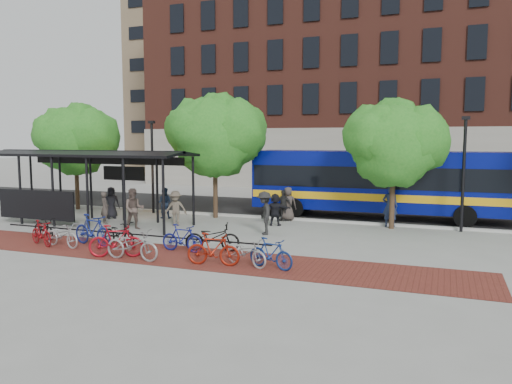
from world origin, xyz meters
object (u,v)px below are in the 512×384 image
(lamp_post_left, at_px, (152,164))
(pedestrian_6, at_px, (288,204))
(bike_3, at_px, (93,230))
(pedestrian_9, at_px, (264,213))
(tree_b, at_px, (217,133))
(bike_5, at_px, (116,241))
(bike_2, at_px, (62,235))
(pedestrian_1, at_px, (105,208))
(tree_a, at_px, (77,137))
(bike_10, at_px, (246,252))
(bike_0, at_px, (44,228))
(bike_6, at_px, (132,245))
(bike_8, at_px, (212,237))
(bike_7, at_px, (182,238))
(pedestrian_2, at_px, (164,203))
(bike_9, at_px, (213,249))
(bike_1, at_px, (41,233))
(bike_11, at_px, (271,253))
(pedestrian_5, at_px, (275,210))
(pedestrian_7, at_px, (390,206))
(bus_shelter, at_px, (86,162))
(tree_c, at_px, (396,141))
(lamp_post_right, at_px, (464,170))
(bus, at_px, (378,180))
(bike_4, at_px, (119,233))
(pedestrian_0, at_px, (111,203))
(pedestrian_4, at_px, (283,205))
(pedestrian_3, at_px, (176,208))
(pedestrian_8, at_px, (134,209))

(lamp_post_left, relative_size, pedestrian_6, 2.99)
(bike_3, height_order, pedestrian_9, pedestrian_9)
(tree_b, height_order, bike_5, tree_b)
(bike_2, height_order, pedestrian_1, pedestrian_1)
(tree_a, bearing_deg, bike_10, -31.80)
(bike_0, relative_size, bike_6, 0.82)
(lamp_post_left, height_order, bike_8, lamp_post_left)
(bike_7, height_order, pedestrian_2, pedestrian_2)
(bike_7, height_order, bike_9, bike_9)
(bike_1, distance_m, pedestrian_9, 9.03)
(bike_3, distance_m, bike_11, 7.64)
(bike_5, bearing_deg, pedestrian_1, 17.85)
(bike_6, distance_m, bike_10, 3.98)
(tree_b, relative_size, bike_8, 3.21)
(pedestrian_5, bearing_deg, tree_b, -30.63)
(bike_7, distance_m, pedestrian_1, 7.71)
(bike_0, bearing_deg, pedestrian_7, -36.41)
(pedestrian_2, bearing_deg, pedestrian_7, 169.94)
(lamp_post_left, xyz_separation_m, pedestrian_6, (7.83, 0.20, -1.89))
(bike_2, bearing_deg, bus_shelter, 40.71)
(tree_c, distance_m, lamp_post_right, 3.20)
(bike_11, xyz_separation_m, pedestrian_7, (2.74, 9.28, 0.47))
(bus, relative_size, bike_4, 7.24)
(bus_shelter, xyz_separation_m, bike_0, (0.85, -3.80, -2.55))
(lamp_post_left, distance_m, lamp_post_right, 16.00)
(pedestrian_0, height_order, pedestrian_2, pedestrian_0)
(bus_shelter, bearing_deg, tree_a, 134.60)
(lamp_post_right, relative_size, bike_6, 2.50)
(pedestrian_4, bearing_deg, bike_9, -78.57)
(bike_0, distance_m, pedestrian_0, 5.48)
(bike_5, relative_size, pedestrian_5, 1.24)
(bike_9, xyz_separation_m, pedestrian_4, (-0.60, 9.38, 0.25))
(bike_11, xyz_separation_m, pedestrian_5, (-2.42, 7.61, 0.28))
(bike_7, xyz_separation_m, bike_10, (2.96, -1.06, -0.05))
(bike_2, bearing_deg, bike_6, -90.98)
(bike_6, relative_size, pedestrian_6, 1.20)
(tree_c, distance_m, bike_5, 13.09)
(bike_0, bearing_deg, lamp_post_left, 19.97)
(bus_shelter, height_order, lamp_post_right, lamp_post_right)
(pedestrian_6, bearing_deg, bus_shelter, 11.94)
(pedestrian_2, height_order, pedestrian_3, pedestrian_3)
(bike_11, bearing_deg, pedestrian_6, 29.51)
(tree_a, height_order, lamp_post_left, tree_a)
(bike_1, distance_m, pedestrian_3, 6.31)
(bus_shelter, height_order, bike_1, bus_shelter)
(bike_8, relative_size, pedestrian_2, 1.25)
(pedestrian_3, distance_m, pedestrian_8, 1.98)
(lamp_post_left, bearing_deg, bike_1, -86.00)
(lamp_post_left, bearing_deg, bike_7, -51.72)
(bike_9, bearing_deg, bike_6, 88.79)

